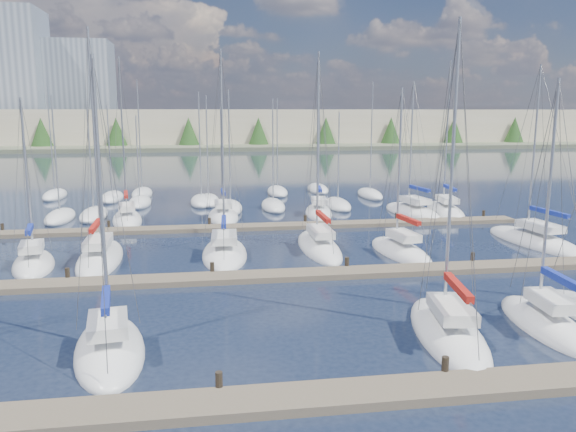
{
  "coord_description": "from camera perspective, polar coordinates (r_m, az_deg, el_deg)",
  "views": [
    {
      "loc": [
        -4.29,
        -14.7,
        9.4
      ],
      "look_at": [
        0.0,
        14.0,
        4.0
      ],
      "focal_mm": 35.0,
      "sensor_mm": 36.0,
      "label": 1
    }
  ],
  "objects": [
    {
      "name": "ground",
      "position": [
        75.41,
        -5.18,
        3.34
      ],
      "size": [
        400.0,
        400.0,
        0.0
      ],
      "primitive_type": "plane",
      "color": "#1E283D",
      "rests_on": "ground"
    },
    {
      "name": "dock_near",
      "position": [
        19.58,
        5.45,
        -17.7
      ],
      "size": [
        44.0,
        1.93,
        1.1
      ],
      "color": "#6B5E4C",
      "rests_on": "ground"
    },
    {
      "name": "dock_mid",
      "position": [
        32.36,
        -0.53,
        -6.06
      ],
      "size": [
        44.0,
        1.93,
        1.1
      ],
      "color": "#6B5E4C",
      "rests_on": "ground"
    },
    {
      "name": "dock_far",
      "position": [
        45.86,
        -2.96,
        -1.1
      ],
      "size": [
        44.0,
        1.93,
        1.1
      ],
      "color": "#6B5E4C",
      "rests_on": "ground"
    },
    {
      "name": "sailboat_l",
      "position": [
        38.46,
        11.35,
        -3.54
      ],
      "size": [
        3.33,
        7.83,
        11.7
      ],
      "rotation": [
        0.0,
        0.0,
        0.11
      ],
      "color": "white",
      "rests_on": "ground"
    },
    {
      "name": "sailboat_d",
      "position": [
        25.29,
        15.93,
        -11.25
      ],
      "size": [
        3.99,
        8.81,
        13.86
      ],
      "rotation": [
        0.0,
        0.0,
        -0.16
      ],
      "color": "white",
      "rests_on": "ground"
    },
    {
      "name": "sailboat_r",
      "position": [
        55.16,
        15.69,
        0.53
      ],
      "size": [
        4.01,
        9.43,
        14.79
      ],
      "rotation": [
        0.0,
        0.0,
        -0.15
      ],
      "color": "white",
      "rests_on": "ground"
    },
    {
      "name": "sailboat_n",
      "position": [
        50.76,
        -16.02,
        -0.32
      ],
      "size": [
        3.58,
        8.44,
        14.71
      ],
      "rotation": [
        0.0,
        0.0,
        0.14
      ],
      "color": "white",
      "rests_on": "ground"
    },
    {
      "name": "sailboat_h",
      "position": [
        37.98,
        -24.44,
        -4.47
      ],
      "size": [
        3.64,
        6.67,
        11.0
      ],
      "rotation": [
        0.0,
        0.0,
        0.2
      ],
      "color": "white",
      "rests_on": "ground"
    },
    {
      "name": "sailboat_j",
      "position": [
        37.45,
        -6.46,
        -3.78
      ],
      "size": [
        3.29,
        8.53,
        14.07
      ],
      "rotation": [
        0.0,
        0.0,
        -0.04
      ],
      "color": "white",
      "rests_on": "ground"
    },
    {
      "name": "sailboat_k",
      "position": [
        39.09,
        3.17,
        -3.11
      ],
      "size": [
        2.57,
        9.37,
        14.11
      ],
      "rotation": [
        0.0,
        0.0,
        -0.0
      ],
      "color": "white",
      "rests_on": "ground"
    },
    {
      "name": "sailboat_c",
      "position": [
        23.8,
        -17.66,
        -12.77
      ],
      "size": [
        3.71,
        7.53,
        12.24
      ],
      "rotation": [
        0.0,
        0.0,
        0.15
      ],
      "color": "white",
      "rests_on": "ground"
    },
    {
      "name": "sailboat_m",
      "position": [
        44.5,
        23.76,
        -2.33
      ],
      "size": [
        4.12,
        10.06,
        13.42
      ],
      "rotation": [
        0.0,
        0.0,
        0.11
      ],
      "color": "white",
      "rests_on": "ground"
    },
    {
      "name": "sailboat_o",
      "position": [
        50.63,
        -6.6,
        -0.0
      ],
      "size": [
        2.72,
        7.37,
        13.87
      ],
      "rotation": [
        0.0,
        0.0,
        0.01
      ],
      "color": "white",
      "rests_on": "ground"
    },
    {
      "name": "sailboat_p",
      "position": [
        52.29,
        3.12,
        0.38
      ],
      "size": [
        3.4,
        7.53,
        12.52
      ],
      "rotation": [
        0.0,
        0.0,
        -0.14
      ],
      "color": "white",
      "rests_on": "ground"
    },
    {
      "name": "sailboat_e",
      "position": [
        27.7,
        24.65,
        -9.89
      ],
      "size": [
        2.8,
        7.23,
        11.55
      ],
      "rotation": [
        0.0,
        0.0,
        -0.07
      ],
      "color": "white",
      "rests_on": "ground"
    },
    {
      "name": "sailboat_i",
      "position": [
        38.0,
        -18.54,
        -4.04
      ],
      "size": [
        3.05,
        9.56,
        15.25
      ],
      "rotation": [
        0.0,
        0.0,
        0.04
      ],
      "color": "white",
      "rests_on": "ground"
    },
    {
      "name": "sailboat_q",
      "position": [
        53.8,
        12.52,
        0.41
      ],
      "size": [
        4.34,
        9.3,
        12.86
      ],
      "rotation": [
        0.0,
        0.0,
        0.14
      ],
      "color": "white",
      "rests_on": "ground"
    },
    {
      "name": "distant_boats",
      "position": [
        59.17,
        -8.46,
        1.57
      ],
      "size": [
        36.93,
        20.75,
        13.3
      ],
      "color": "#9EA0A5",
      "rests_on": "ground"
    },
    {
      "name": "shoreline",
      "position": [
        164.73,
        -11.81,
        9.65
      ],
      "size": [
        400.0,
        60.0,
        38.0
      ],
      "color": "#666B51",
      "rests_on": "ground"
    }
  ]
}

